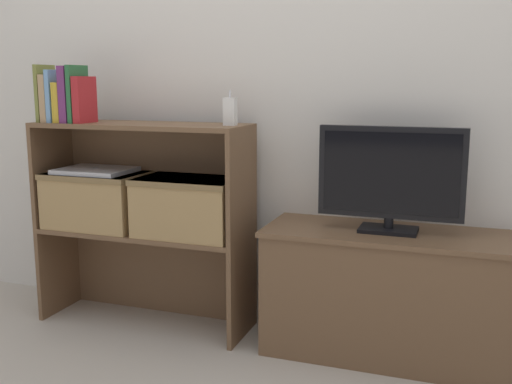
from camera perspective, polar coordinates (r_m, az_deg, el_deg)
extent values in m
plane|color=#BCB2A3|center=(2.50, -1.24, -15.08)|extent=(16.00, 16.00, 0.00)
cube|color=silver|center=(2.63, 1.84, 13.12)|extent=(10.00, 0.05, 2.40)
cube|color=brown|center=(2.45, 12.24, -9.68)|extent=(0.94, 0.36, 0.49)
cube|color=brown|center=(2.38, 12.48, -3.93)|extent=(0.96, 0.38, 0.02)
cube|color=black|center=(2.37, 12.50, -3.52)|extent=(0.22, 0.14, 0.01)
cylinder|color=black|center=(2.37, 12.52, -2.87)|extent=(0.04, 0.04, 0.04)
cube|color=black|center=(2.33, 12.71, 1.81)|extent=(0.55, 0.03, 0.35)
cube|color=black|center=(2.31, 12.65, 1.74)|extent=(0.51, 0.00, 0.31)
cube|color=brown|center=(3.02, -18.19, -6.68)|extent=(0.02, 0.31, 0.43)
cube|color=brown|center=(2.57, -1.31, -9.13)|extent=(0.02, 0.31, 0.43)
cube|color=brown|center=(2.88, -9.01, -7.07)|extent=(0.91, 0.02, 0.43)
cube|color=brown|center=(2.71, -10.60, -3.76)|extent=(0.91, 0.31, 0.02)
cube|color=brown|center=(2.92, -18.69, 1.82)|extent=(0.02, 0.31, 0.47)
cube|color=brown|center=(2.46, -1.35, 0.83)|extent=(0.02, 0.31, 0.47)
cube|color=brown|center=(2.78, -9.27, 1.83)|extent=(0.91, 0.02, 0.47)
cube|color=brown|center=(2.63, -10.94, 6.24)|extent=(0.91, 0.31, 0.02)
cube|color=olive|center=(2.83, -19.42, 8.84)|extent=(0.02, 0.13, 0.25)
cube|color=tan|center=(2.81, -18.88, 8.43)|extent=(0.03, 0.13, 0.21)
cube|color=#709ECC|center=(2.79, -18.42, 8.66)|extent=(0.02, 0.14, 0.23)
cube|color=gold|center=(2.77, -17.81, 8.13)|extent=(0.03, 0.13, 0.17)
cube|color=#6B2D66|center=(2.74, -17.19, 8.87)|extent=(0.04, 0.14, 0.24)
cube|color=#286638|center=(2.72, -16.61, 8.92)|extent=(0.02, 0.13, 0.25)
cube|color=#B22328|center=(2.70, -16.01, 8.44)|extent=(0.03, 0.13, 0.20)
cube|color=white|center=(2.44, -2.49, 7.65)|extent=(0.05, 0.04, 0.11)
cylinder|color=silver|center=(2.44, -2.50, 9.32)|extent=(0.01, 0.01, 0.03)
cube|color=tan|center=(2.79, -14.90, -0.72)|extent=(0.43, 0.27, 0.25)
cube|color=olive|center=(2.77, -15.01, 1.55)|extent=(0.43, 0.28, 0.02)
cube|color=tan|center=(2.56, -6.44, -1.40)|extent=(0.43, 0.27, 0.25)
cube|color=olive|center=(2.54, -6.50, 1.06)|extent=(0.43, 0.28, 0.02)
cube|color=#BCBCC1|center=(2.76, -15.03, 2.00)|extent=(0.32, 0.25, 0.02)
cylinder|color=#99999E|center=(2.76, -15.04, 2.24)|extent=(0.02, 0.02, 0.00)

